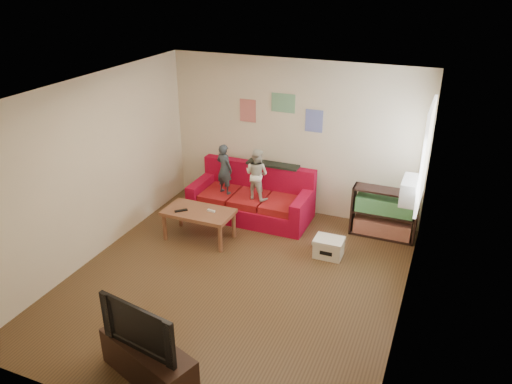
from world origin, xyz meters
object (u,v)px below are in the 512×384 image
at_px(sofa, 253,199).
at_px(tv_stand, 148,361).
at_px(child_a, 224,169).
at_px(coffee_table, 199,215).
at_px(bookshelf, 384,216).
at_px(television, 144,324).
at_px(child_b, 257,174).
at_px(file_box, 329,247).

height_order(sofa, tv_stand, sofa).
height_order(child_a, coffee_table, child_a).
distance_m(sofa, bookshelf, 2.26).
height_order(child_a, television, child_a).
bearing_deg(television, tv_stand, 0.00).
bearing_deg(child_a, child_b, -162.63).
bearing_deg(file_box, coffee_table, -172.94).
bearing_deg(child_b, file_box, 168.03).
bearing_deg(child_b, child_a, 12.22).
bearing_deg(child_a, sofa, -141.91).
bearing_deg(bookshelf, coffee_table, -156.24).
bearing_deg(sofa, coffee_table, -113.95).
bearing_deg(file_box, tv_stand, -110.05).
bearing_deg(television, sofa, 106.73).
height_order(child_a, child_b, child_a).
relative_size(child_b, tv_stand, 0.74).
xyz_separation_m(child_b, television, (0.31, -3.79, -0.15)).
bearing_deg(coffee_table, bookshelf, 23.76).
bearing_deg(file_box, television, -110.05).
bearing_deg(tv_stand, child_b, 113.86).
relative_size(file_box, television, 0.45).
distance_m(coffee_table, file_box, 2.12).
bearing_deg(television, child_b, 104.81).
xyz_separation_m(child_a, child_b, (0.60, 0.00, -0.00)).
xyz_separation_m(tv_stand, television, (0.00, 0.00, 0.50)).
bearing_deg(child_b, television, 106.89).
distance_m(child_a, coffee_table, 1.02).
xyz_separation_m(sofa, bookshelf, (2.25, 0.12, 0.06)).
relative_size(bookshelf, file_box, 2.36).
distance_m(bookshelf, television, 4.47).
relative_size(child_b, television, 0.91).
relative_size(tv_stand, television, 1.22).
height_order(coffee_table, television, television).
bearing_deg(television, bookshelf, 76.41).
height_order(file_box, tv_stand, tv_stand).
xyz_separation_m(child_b, coffee_table, (-0.63, -0.91, -0.45)).
relative_size(child_a, coffee_table, 0.80).
relative_size(child_a, file_box, 2.02).
distance_m(bookshelf, file_box, 1.17).
bearing_deg(tv_stand, child_a, 122.68).
relative_size(bookshelf, television, 1.07).
xyz_separation_m(bookshelf, television, (-1.79, -4.08, 0.36)).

